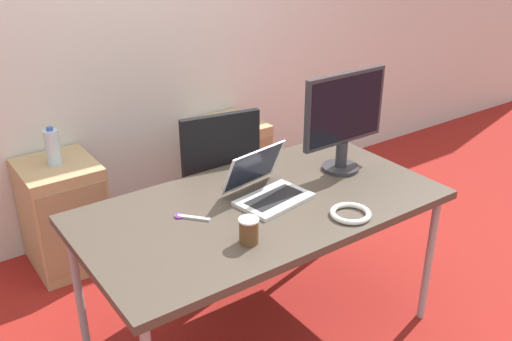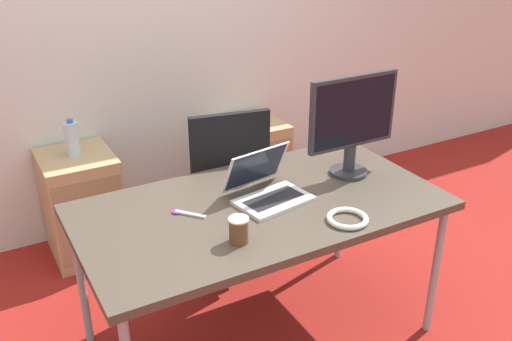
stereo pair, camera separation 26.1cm
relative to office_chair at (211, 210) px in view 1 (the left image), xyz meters
The scene contains 13 objects.
ground_plane 0.80m from the office_chair, 100.76° to the right, with size 14.00×14.00×0.00m, color maroon.
wall_back 1.23m from the office_chair, 99.34° to the left, with size 10.00×0.05×2.60m.
desk 0.79m from the office_chair, 100.76° to the right, with size 1.69×0.90×0.77m.
office_chair is the anchor object (origin of this frame).
cabinet_left 0.89m from the office_chair, 143.50° to the left, with size 0.43×0.48×0.67m.
cabinet_right 0.71m from the office_chair, 48.36° to the left, with size 0.43×0.48×0.67m.
water_bottle 0.98m from the office_chair, 143.39° to the left, with size 0.08×0.08×0.23m.
laptop_center 0.80m from the office_chair, 96.68° to the right, with size 0.37×0.36×0.23m.
monitor 1.02m from the office_chair, 56.48° to the right, with size 0.50×0.19×0.52m.
coffee_cup_white 0.64m from the office_chair, 101.88° to the right, with size 0.08×0.08×0.09m.
coffee_cup_brown 1.11m from the office_chair, 111.68° to the right, with size 0.08×0.08×0.11m.
cable_coil 1.11m from the office_chair, 83.25° to the right, with size 0.18×0.18×0.03m.
scissors 0.88m from the office_chair, 127.47° to the right, with size 0.13×0.15×0.01m.
Camera 1 is at (-1.37, -1.89, 2.04)m, focal length 40.00 mm.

